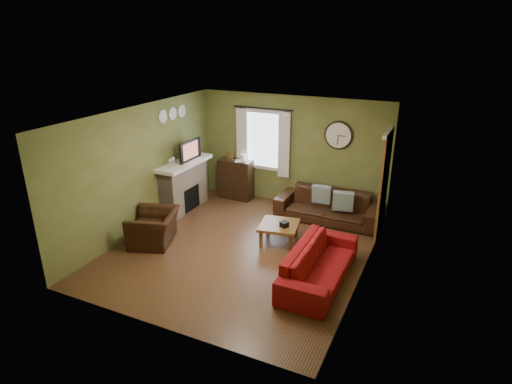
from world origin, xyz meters
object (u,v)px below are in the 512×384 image
at_px(sofa_brown, 328,206).
at_px(armchair, 154,228).
at_px(bookshelf, 236,179).
at_px(coffee_table, 279,233).
at_px(sofa_red, 319,263).

height_order(sofa_brown, armchair, sofa_brown).
distance_m(bookshelf, armchair, 2.83).
bearing_deg(sofa_brown, coffee_table, -112.09).
bearing_deg(sofa_brown, sofa_red, -77.21).
xyz_separation_m(sofa_brown, coffee_table, (-0.58, -1.44, -0.14)).
bearing_deg(sofa_red, coffee_table, 49.01).
bearing_deg(coffee_table, sofa_brown, 67.91).
relative_size(bookshelf, armchair, 1.00).
height_order(sofa_brown, coffee_table, sofa_brown).
bearing_deg(coffee_table, sofa_red, -40.99).
height_order(armchair, coffee_table, armchair).
xyz_separation_m(armchair, coffee_table, (2.24, 1.06, -0.12)).
height_order(bookshelf, sofa_brown, bookshelf).
height_order(sofa_brown, sofa_red, sofa_brown).
distance_m(sofa_brown, sofa_red, 2.49).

